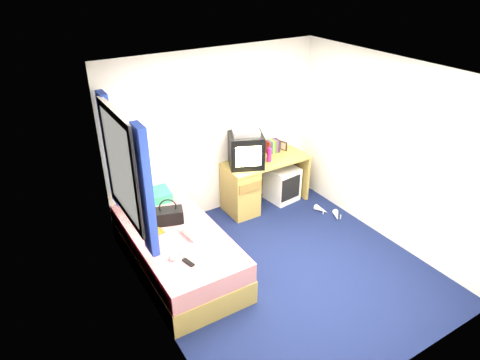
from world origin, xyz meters
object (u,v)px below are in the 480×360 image
aerosol_can (258,156)px  remote_control (188,262)px  pink_water_bottle (269,155)px  storage_cube (282,184)px  water_bottle (176,253)px  pillow (149,197)px  picture_frame (284,146)px  colour_swatch_fan (201,252)px  towel (199,229)px  vcr (246,132)px  bed (178,251)px  desk (250,185)px  handbag (168,215)px  magazine (151,230)px  crt_tv (246,150)px

aerosol_can → remote_control: (-1.76, -1.32, -0.29)m
pink_water_bottle → storage_cube: bearing=9.2°
water_bottle → aerosol_can: bearing=32.1°
pink_water_bottle → aerosol_can: 0.17m
pillow → picture_frame: size_ratio=3.96×
storage_cube → remote_control: remote_control is taller
colour_swatch_fan → picture_frame: bearing=32.7°
aerosol_can → water_bottle: aerosol_can is taller
pink_water_bottle → towel: 1.79m
aerosol_can → colour_swatch_fan: bearing=-141.8°
storage_cube → towel: 2.08m
vcr → colour_swatch_fan: vcr is taller
bed → towel: 0.42m
desk → pink_water_bottle: size_ratio=6.51×
aerosol_can → desk: bearing=178.0°
colour_swatch_fan → remote_control: size_ratio=1.38×
towel → remote_control: bearing=-128.6°
aerosol_can → remote_control: 2.22m
aerosol_can → colour_swatch_fan: size_ratio=0.81×
towel → pink_water_bottle: bearing=27.6°
pink_water_bottle → water_bottle: bearing=-151.5°
handbag → remote_control: bearing=-81.0°
picture_frame → magazine: 2.57m
crt_tv → storage_cube: bearing=20.8°
remote_control → storage_cube: bearing=16.0°
pillow → remote_control: 1.46m
magazine → colour_swatch_fan: size_ratio=1.27×
desk → aerosol_can: 0.45m
crt_tv → remote_control: size_ratio=3.80×
bed → crt_tv: size_ratio=3.29×
crt_tv → pink_water_bottle: 0.39m
desk → towel: bearing=-145.2°
pillow → storage_cube: (2.10, -0.15, -0.33)m
pillow → pink_water_bottle: pink_water_bottle is taller
pink_water_bottle → colour_swatch_fan: 2.09m
aerosol_can → handbag: (-1.63, -0.49, -0.20)m
handbag → water_bottle: (-0.20, -0.66, -0.06)m
aerosol_can → towel: 1.69m
storage_cube → pillow: bearing=169.3°
storage_cube → vcr: (-0.66, 0.03, 0.99)m
crt_tv → pink_water_bottle: (0.36, -0.07, -0.14)m
storage_cube → vcr: 1.19m
bed → crt_tv: 1.77m
pillow → magazine: 0.72m
desk → crt_tv: bearing=-179.7°
magazine → towel: bearing=-35.7°
picture_frame → water_bottle: (-2.40, -1.29, -0.24)m
aerosol_can → remote_control: aerosol_can is taller
towel → aerosol_can: bearing=32.1°
towel → magazine: size_ratio=1.12×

